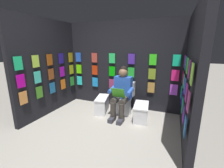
{
  "coord_description": "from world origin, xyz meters",
  "views": [
    {
      "loc": [
        -1.27,
        1.82,
        1.65
      ],
      "look_at": [
        -0.08,
        -1.08,
        0.85
      ],
      "focal_mm": 24.41,
      "sensor_mm": 36.0,
      "label": 1
    }
  ],
  "objects_px": {
    "comic_longbox_near": "(141,112)",
    "comic_longbox_far": "(102,104)",
    "toilet": "(124,100)",
    "person_reading": "(122,92)"
  },
  "relations": [
    {
      "from": "comic_longbox_near",
      "to": "comic_longbox_far",
      "type": "height_order",
      "value": "comic_longbox_far"
    },
    {
      "from": "comic_longbox_far",
      "to": "person_reading",
      "type": "bearing_deg",
      "value": 160.21
    },
    {
      "from": "toilet",
      "to": "comic_longbox_far",
      "type": "bearing_deg",
      "value": 18.42
    },
    {
      "from": "comic_longbox_far",
      "to": "toilet",
      "type": "bearing_deg",
      "value": -176.19
    },
    {
      "from": "person_reading",
      "to": "comic_longbox_far",
      "type": "xyz_separation_m",
      "value": [
        0.53,
        -0.06,
        -0.41
      ]
    },
    {
      "from": "toilet",
      "to": "comic_longbox_far",
      "type": "relative_size",
      "value": 1.21
    },
    {
      "from": "toilet",
      "to": "person_reading",
      "type": "bearing_deg",
      "value": 90.18
    },
    {
      "from": "person_reading",
      "to": "toilet",
      "type": "bearing_deg",
      "value": -89.82
    },
    {
      "from": "toilet",
      "to": "comic_longbox_far",
      "type": "distance_m",
      "value": 0.58
    },
    {
      "from": "comic_longbox_near",
      "to": "comic_longbox_far",
      "type": "bearing_deg",
      "value": -10.3
    }
  ]
}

